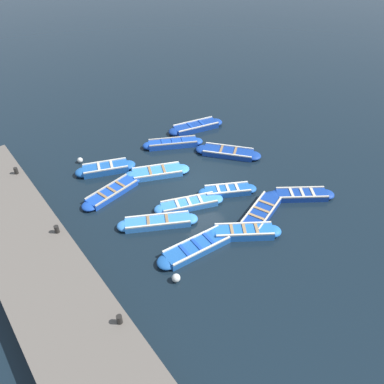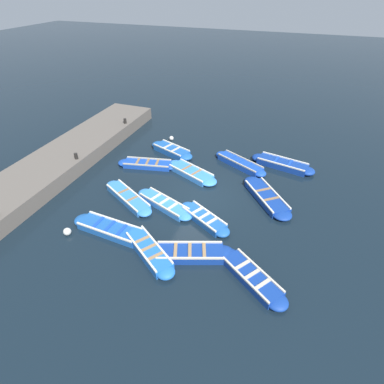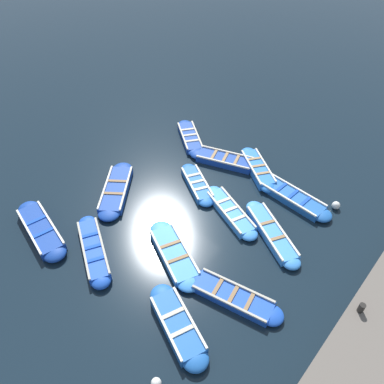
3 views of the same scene
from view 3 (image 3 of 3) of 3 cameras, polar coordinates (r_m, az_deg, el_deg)
ground_plane at (r=16.31m, az=-1.15°, el=-3.36°), size 120.00×120.00×0.00m
boat_drifting at (r=17.47m, az=0.76°, el=1.20°), size 3.08×2.13×0.37m
boat_outer_left at (r=15.71m, az=12.04°, el=-6.10°), size 3.72×2.49×0.37m
boat_far_corner at (r=16.65m, az=-22.02°, el=-5.34°), size 4.00×1.69×0.44m
boat_stern_in at (r=18.92m, az=5.04°, el=4.88°), size 3.79×2.12×0.40m
boat_alongside at (r=17.53m, az=-11.48°, el=0.34°), size 3.22×3.69×0.37m
boat_centre at (r=14.71m, az=-2.75°, el=-9.41°), size 3.75×2.32×0.36m
boat_tucked at (r=17.40m, az=15.01°, el=-0.76°), size 3.97×1.16×0.39m
boat_near_quay at (r=13.09m, az=-2.19°, el=-19.59°), size 3.47×2.03×0.44m
boat_end_of_row at (r=20.45m, az=-0.33°, el=8.32°), size 3.24×2.63×0.37m
boat_broadside at (r=16.27m, az=5.87°, el=-3.00°), size 3.61×1.96×0.36m
boat_inner_gap at (r=15.28m, az=-14.75°, el=-8.50°), size 3.69×2.40×0.42m
boat_outer_right at (r=18.54m, az=9.99°, el=3.48°), size 3.28×2.59×0.44m
boat_bow_out at (r=13.72m, az=6.25°, el=-15.57°), size 3.81×1.61×0.35m
bollard_mid_north at (r=13.52m, az=24.40°, el=-15.79°), size 0.20×0.20×0.35m
buoy_orange_near at (r=17.60m, az=21.08°, el=-1.90°), size 0.35×0.35×0.35m
buoy_yellow_far at (r=12.43m, az=-5.48°, el=-26.99°), size 0.32×0.32×0.32m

